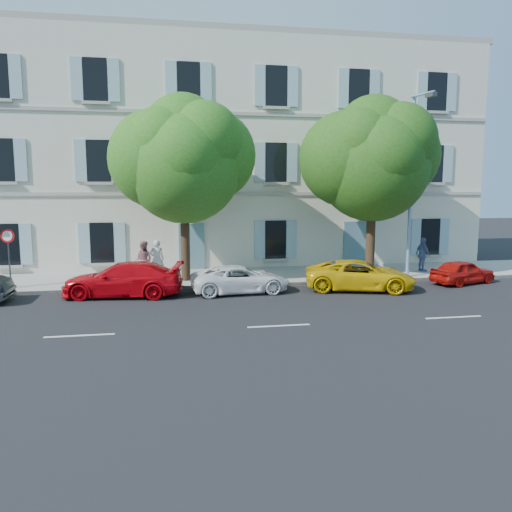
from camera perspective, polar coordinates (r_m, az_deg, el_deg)
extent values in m
plane|color=black|center=(19.64, 0.07, -4.86)|extent=(90.00, 90.00, 0.00)
cube|color=#A09E96|center=(23.93, -1.80, -2.37)|extent=(36.00, 4.50, 0.15)
cube|color=#9E998E|center=(21.82, -0.98, -3.36)|extent=(36.00, 0.16, 0.16)
cube|color=beige|center=(29.30, -3.50, 11.12)|extent=(28.00, 7.00, 12.00)
imported|color=#C0050E|center=(20.58, -14.95, -2.59)|extent=(4.95, 2.56, 1.37)
imported|color=white|center=(20.59, -1.82, -2.66)|extent=(4.21, 2.20, 1.13)
imported|color=#E0B009|center=(21.57, 11.81, -2.15)|extent=(4.99, 3.28, 1.27)
imported|color=#B0100A|center=(24.36, 22.54, -1.68)|extent=(3.43, 2.21, 1.09)
cylinder|color=#3A2819|center=(22.60, -8.08, 1.26)|extent=(0.40, 0.40, 3.21)
ellipsoid|color=#367B1F|center=(22.47, -8.26, 10.25)|extent=(5.14, 5.14, 5.66)
cylinder|color=#3A2819|center=(24.30, 12.94, 1.61)|extent=(0.43, 0.43, 3.23)
ellipsoid|color=#2D6419|center=(24.18, 13.20, 10.07)|extent=(5.24, 5.24, 5.77)
cylinder|color=#383A3D|center=(22.99, -26.34, -0.77)|extent=(0.06, 0.06, 2.11)
cylinder|color=red|center=(22.84, -26.54, 2.08)|extent=(0.57, 0.15, 0.57)
cylinder|color=#7293BF|center=(24.26, 17.27, 7.33)|extent=(0.16, 0.16, 8.20)
cylinder|color=#7293BF|center=(23.96, 18.51, 17.14)|extent=(0.43, 1.42, 0.10)
cube|color=#383A3D|center=(23.31, 19.37, 16.99)|extent=(0.36, 0.51, 0.18)
imported|color=silver|center=(23.44, -11.26, -0.35)|extent=(0.67, 0.45, 1.78)
imported|color=#AB6D70|center=(23.27, -12.73, -0.46)|extent=(1.07, 0.99, 1.77)
imported|color=#4E618F|center=(26.20, 18.52, 0.16)|extent=(0.56, 1.05, 1.70)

